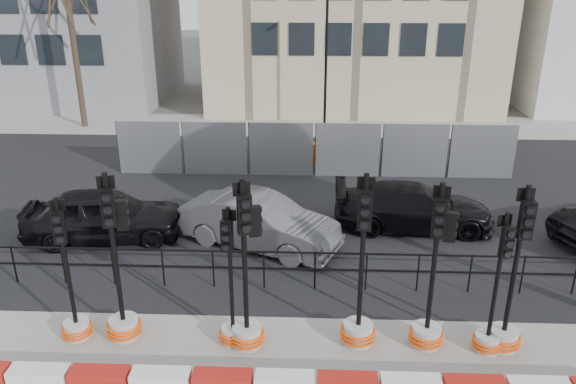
{
  "coord_description": "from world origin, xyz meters",
  "views": [
    {
      "loc": [
        -0.17,
        -10.33,
        7.12
      ],
      "look_at": [
        -0.7,
        3.0,
        1.77
      ],
      "focal_mm": 35.0,
      "sensor_mm": 36.0,
      "label": 1
    }
  ],
  "objects_px": {
    "car_a": "(104,215)",
    "car_c": "(414,207)",
    "traffic_signal_d": "(247,309)",
    "traffic_signal_a": "(74,311)",
    "traffic_signal_h": "(507,317)"
  },
  "relations": [
    {
      "from": "traffic_signal_d",
      "to": "car_a",
      "type": "relative_size",
      "value": 0.8
    },
    {
      "from": "traffic_signal_d",
      "to": "car_a",
      "type": "bearing_deg",
      "value": 114.45
    },
    {
      "from": "traffic_signal_a",
      "to": "car_c",
      "type": "bearing_deg",
      "value": 20.89
    },
    {
      "from": "traffic_signal_h",
      "to": "car_c",
      "type": "relative_size",
      "value": 0.76
    },
    {
      "from": "traffic_signal_a",
      "to": "car_c",
      "type": "xyz_separation_m",
      "value": [
        7.77,
        5.59,
        0.02
      ]
    },
    {
      "from": "traffic_signal_a",
      "to": "car_a",
      "type": "height_order",
      "value": "traffic_signal_a"
    },
    {
      "from": "traffic_signal_d",
      "to": "car_c",
      "type": "relative_size",
      "value": 0.78
    },
    {
      "from": "traffic_signal_a",
      "to": "traffic_signal_d",
      "type": "height_order",
      "value": "traffic_signal_d"
    },
    {
      "from": "traffic_signal_h",
      "to": "traffic_signal_a",
      "type": "bearing_deg",
      "value": 177.62
    },
    {
      "from": "car_a",
      "to": "car_c",
      "type": "xyz_separation_m",
      "value": [
        8.73,
        1.07,
        -0.07
      ]
    },
    {
      "from": "traffic_signal_a",
      "to": "traffic_signal_h",
      "type": "distance_m",
      "value": 8.66
    },
    {
      "from": "car_c",
      "to": "traffic_signal_d",
      "type": "bearing_deg",
      "value": 145.63
    },
    {
      "from": "traffic_signal_a",
      "to": "car_a",
      "type": "bearing_deg",
      "value": 87.16
    },
    {
      "from": "car_a",
      "to": "car_c",
      "type": "bearing_deg",
      "value": -90.48
    },
    {
      "from": "traffic_signal_a",
      "to": "traffic_signal_d",
      "type": "xyz_separation_m",
      "value": [
        3.54,
        -0.11,
        0.21
      ]
    }
  ]
}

